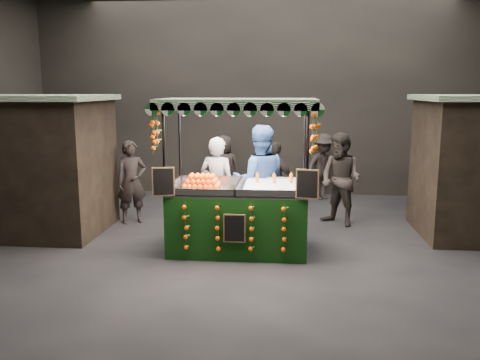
{
  "coord_description": "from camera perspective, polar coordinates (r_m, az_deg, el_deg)",
  "views": [
    {
      "loc": [
        0.48,
        -8.06,
        2.71
      ],
      "look_at": [
        -0.32,
        0.52,
        1.15
      ],
      "focal_mm": 37.85,
      "sensor_mm": 36.0,
      "label": 1
    }
  ],
  "objects": [
    {
      "name": "neighbour_stall_left",
      "position": [
        10.39,
        -22.79,
        1.69
      ],
      "size": [
        3.0,
        2.2,
        2.6
      ],
      "color": "black",
      "rests_on": "ground"
    },
    {
      "name": "shopper_0",
      "position": [
        10.51,
        -12.12,
        -0.21
      ],
      "size": [
        0.73,
        0.65,
        1.69
      ],
      "rotation": [
        0.0,
        0.0,
        0.51
      ],
      "color": "black",
      "rests_on": "ground"
    },
    {
      "name": "juice_stall",
      "position": [
        8.45,
        -0.14,
        -2.86
      ],
      "size": [
        2.64,
        1.55,
        2.55
      ],
      "color": "black",
      "rests_on": "ground"
    },
    {
      "name": "shopper_4",
      "position": [
        12.11,
        -1.87,
        1.24
      ],
      "size": [
        0.94,
        0.79,
        1.63
      ],
      "rotation": [
        0.0,
        0.0,
        3.54
      ],
      "color": "#2B2523",
      "rests_on": "ground"
    },
    {
      "name": "shopper_2",
      "position": [
        10.65,
        4.01,
        -0.06
      ],
      "size": [
        1.0,
        0.87,
        1.62
      ],
      "rotation": [
        0.0,
        0.0,
        2.53
      ],
      "color": "black",
      "rests_on": "ground"
    },
    {
      "name": "shopper_1",
      "position": [
        10.26,
        11.3,
        0.06
      ],
      "size": [
        1.14,
        1.13,
        1.86
      ],
      "rotation": [
        0.0,
        0.0,
        -0.74
      ],
      "color": "#2B2523",
      "rests_on": "ground"
    },
    {
      "name": "ground",
      "position": [
        8.52,
        1.81,
        -8.31
      ],
      "size": [
        12.0,
        12.0,
        0.0
      ],
      "primitive_type": "plane",
      "color": "black",
      "rests_on": "ground"
    },
    {
      "name": "market_hall",
      "position": [
        8.1,
        1.95,
        15.0
      ],
      "size": [
        12.1,
        10.1,
        5.05
      ],
      "color": "black",
      "rests_on": "ground"
    },
    {
      "name": "shopper_3",
      "position": [
        12.64,
        9.3,
        1.49
      ],
      "size": [
        1.19,
        1.16,
        1.63
      ],
      "rotation": [
        0.0,
        0.0,
        0.73
      ],
      "color": "#292221",
      "rests_on": "ground"
    },
    {
      "name": "vendor_blue",
      "position": [
        9.25,
        2.22,
        -0.19
      ],
      "size": [
        1.1,
        0.91,
        2.07
      ],
      "rotation": [
        0.0,
        0.0,
        3.28
      ],
      "color": "#2A4989",
      "rests_on": "ground"
    },
    {
      "name": "vendor_grey",
      "position": [
        9.39,
        -2.57,
        -0.73
      ],
      "size": [
        0.76,
        0.6,
        1.85
      ],
      "rotation": [
        0.0,
        0.0,
        2.89
      ],
      "color": "gray",
      "rests_on": "ground"
    }
  ]
}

